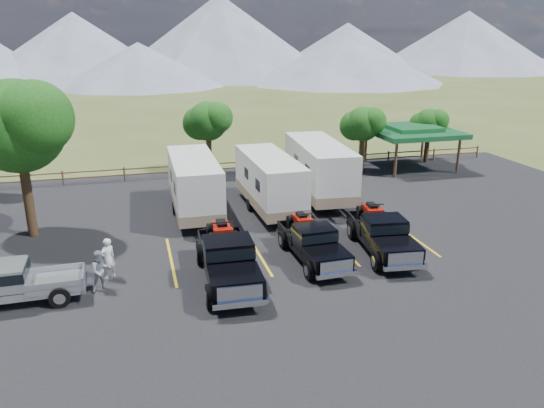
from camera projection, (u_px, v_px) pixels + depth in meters
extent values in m
plane|color=#444E21|center=(327.00, 285.00, 21.70)|extent=(320.00, 320.00, 0.00)
cube|color=black|center=(305.00, 256.00, 24.45)|extent=(44.00, 34.00, 0.04)
cube|color=gold|center=(171.00, 261.00, 23.90)|extent=(0.12, 5.50, 0.01)
cube|color=gold|center=(257.00, 252.00, 24.87)|extent=(0.12, 5.50, 0.01)
cube|color=gold|center=(337.00, 243.00, 25.85)|extent=(0.12, 5.50, 0.01)
cube|color=gold|center=(411.00, 236.00, 26.83)|extent=(0.12, 5.50, 0.01)
cylinder|color=#2F2012|center=(28.00, 194.00, 26.22)|extent=(0.48, 0.48, 4.48)
sphere|color=#164A12|center=(17.00, 126.00, 25.18)|extent=(4.48, 4.48, 4.48)
sphere|color=#164A12|center=(35.00, 118.00, 24.53)|extent=(3.52, 3.52, 3.52)
sphere|color=#164A12|center=(1.00, 131.00, 25.71)|extent=(3.84, 3.84, 3.84)
cylinder|color=#2F2012|center=(361.00, 152.00, 39.08)|extent=(0.39, 0.39, 2.80)
sphere|color=#164A12|center=(363.00, 124.00, 38.43)|extent=(2.52, 2.52, 2.52)
sphere|color=#164A12|center=(373.00, 121.00, 38.06)|extent=(1.98, 1.98, 1.98)
sphere|color=#164A12|center=(354.00, 126.00, 38.73)|extent=(2.16, 2.16, 2.16)
cylinder|color=#2F2012|center=(427.00, 147.00, 41.51)|extent=(0.38, 0.38, 2.52)
sphere|color=#164A12|center=(429.00, 123.00, 40.92)|extent=(2.24, 2.24, 2.24)
sphere|color=#164A12|center=(438.00, 120.00, 40.60)|extent=(1.76, 1.76, 1.76)
sphere|color=#164A12|center=(421.00, 125.00, 41.19)|extent=(1.92, 1.92, 1.92)
cylinder|color=#2F2012|center=(209.00, 153.00, 38.19)|extent=(0.41, 0.41, 3.08)
sphere|color=#164A12|center=(208.00, 121.00, 37.47)|extent=(2.80, 2.80, 2.80)
sphere|color=#164A12|center=(217.00, 118.00, 37.07)|extent=(2.20, 2.20, 2.20)
sphere|color=#164A12|center=(199.00, 123.00, 37.80)|extent=(2.40, 2.40, 2.40)
cylinder|color=brown|center=(63.00, 178.00, 35.61)|extent=(0.12, 0.12, 1.00)
cylinder|color=brown|center=(124.00, 174.00, 36.59)|extent=(0.12, 0.12, 1.00)
cylinder|color=brown|center=(183.00, 170.00, 37.56)|extent=(0.12, 0.12, 1.00)
cylinder|color=brown|center=(238.00, 167.00, 38.54)|extent=(0.12, 0.12, 1.00)
cylinder|color=brown|center=(291.00, 164.00, 39.52)|extent=(0.12, 0.12, 1.00)
cylinder|color=brown|center=(341.00, 160.00, 40.50)|extent=(0.12, 0.12, 1.00)
cylinder|color=brown|center=(388.00, 157.00, 41.47)|extent=(0.12, 0.12, 1.00)
cylinder|color=brown|center=(434.00, 154.00, 42.45)|extent=(0.12, 0.12, 1.00)
cylinder|color=brown|center=(477.00, 152.00, 43.43)|extent=(0.12, 0.12, 1.00)
cube|color=brown|center=(265.00, 166.00, 39.05)|extent=(36.00, 0.06, 0.08)
cube|color=brown|center=(265.00, 161.00, 38.92)|extent=(36.00, 0.06, 0.08)
cylinder|color=brown|center=(396.00, 160.00, 37.18)|extent=(0.20, 0.20, 2.60)
cylinder|color=brown|center=(366.00, 146.00, 41.78)|extent=(0.20, 0.20, 2.60)
cylinder|color=brown|center=(458.00, 156.00, 38.40)|extent=(0.20, 0.20, 2.60)
cylinder|color=brown|center=(423.00, 143.00, 43.00)|extent=(0.20, 0.20, 2.60)
cube|color=#195A2E|center=(412.00, 132.00, 39.64)|extent=(6.20, 6.20, 0.35)
cube|color=#195A2E|center=(412.00, 128.00, 39.55)|extent=(3.50, 3.50, 0.35)
cone|color=slate|center=(75.00, 45.00, 118.02)|extent=(44.00, 44.00, 14.00)
cone|color=slate|center=(220.00, 35.00, 121.54)|extent=(52.00, 52.00, 18.00)
cone|color=slate|center=(347.00, 47.00, 136.29)|extent=(40.00, 40.00, 12.00)
cone|color=slate|center=(466.00, 41.00, 139.96)|extent=(50.00, 50.00, 15.00)
cone|color=slate|center=(139.00, 64.00, 99.16)|extent=(32.00, 32.00, 8.00)
cone|color=slate|center=(344.00, 60.00, 106.02)|extent=(40.00, 40.00, 9.00)
cube|color=black|center=(228.00, 267.00, 21.77)|extent=(2.13, 5.94, 0.37)
cube|color=black|center=(235.00, 279.00, 19.82)|extent=(2.05, 1.93, 0.51)
cube|color=black|center=(228.00, 251.00, 21.43)|extent=(2.00, 1.68, 1.03)
cube|color=black|center=(228.00, 248.00, 21.38)|extent=(2.04, 1.75, 0.46)
cube|color=black|center=(222.00, 244.00, 23.40)|extent=(2.07, 2.55, 0.57)
cube|color=silver|center=(240.00, 293.00, 18.86)|extent=(1.65, 0.15, 0.57)
cube|color=silver|center=(240.00, 304.00, 18.92)|extent=(2.02, 0.27, 0.23)
cube|color=silver|center=(219.00, 241.00, 24.65)|extent=(2.02, 0.25, 0.23)
cylinder|color=black|center=(210.00, 296.00, 19.74)|extent=(0.35, 0.94, 0.93)
cylinder|color=black|center=(261.00, 291.00, 20.14)|extent=(0.35, 0.94, 0.93)
cylinder|color=black|center=(200.00, 254.00, 23.52)|extent=(0.35, 0.94, 0.93)
cylinder|color=black|center=(243.00, 250.00, 23.92)|extent=(0.35, 0.94, 0.93)
cube|color=maroon|center=(222.00, 229.00, 23.18)|extent=(0.77, 1.37, 0.36)
cube|color=black|center=(221.00, 223.00, 23.10)|extent=(0.44, 0.79, 0.19)
cube|color=maroon|center=(223.00, 231.00, 22.63)|extent=(0.84, 0.39, 0.23)
cylinder|color=black|center=(223.00, 223.00, 22.61)|extent=(0.93, 0.10, 0.06)
cylinder|color=black|center=(213.00, 239.00, 22.63)|extent=(0.29, 0.59, 0.58)
cylinder|color=black|center=(234.00, 237.00, 22.82)|extent=(0.29, 0.59, 0.58)
cylinder|color=black|center=(210.00, 230.00, 23.68)|extent=(0.29, 0.59, 0.58)
cylinder|color=black|center=(230.00, 228.00, 23.87)|extent=(0.29, 0.59, 0.58)
cube|color=black|center=(313.00, 249.00, 23.79)|extent=(1.80, 5.13, 0.32)
cube|color=black|center=(328.00, 257.00, 22.13)|extent=(1.76, 1.66, 0.45)
cube|color=black|center=(314.00, 236.00, 23.49)|extent=(1.72, 1.44, 0.89)
cube|color=black|center=(314.00, 233.00, 23.45)|extent=(1.76, 1.50, 0.40)
cube|color=black|center=(301.00, 231.00, 25.17)|extent=(1.78, 2.19, 0.49)
cube|color=silver|center=(337.00, 267.00, 21.31)|extent=(1.43, 0.12, 0.49)
cube|color=silver|center=(337.00, 275.00, 21.37)|extent=(1.75, 0.22, 0.20)
cube|color=silver|center=(294.00, 230.00, 26.24)|extent=(1.75, 0.20, 0.20)
cylinder|color=black|center=(309.00, 271.00, 22.00)|extent=(0.29, 0.81, 0.80)
cylinder|color=black|center=(346.00, 266.00, 22.46)|extent=(0.29, 0.81, 0.80)
cylinder|color=black|center=(283.00, 240.00, 25.22)|extent=(0.29, 0.81, 0.80)
cylinder|color=black|center=(316.00, 236.00, 25.68)|extent=(0.29, 0.81, 0.80)
cube|color=maroon|center=(301.00, 219.00, 24.99)|extent=(0.66, 1.18, 0.31)
cube|color=black|center=(301.00, 215.00, 24.92)|extent=(0.38, 0.68, 0.16)
cube|color=maroon|center=(305.00, 221.00, 24.51)|extent=(0.72, 0.33, 0.20)
cylinder|color=black|center=(304.00, 214.00, 24.50)|extent=(0.80, 0.08, 0.05)
cylinder|color=black|center=(297.00, 227.00, 24.49)|extent=(0.25, 0.51, 0.50)
cylinder|color=black|center=(313.00, 226.00, 24.71)|extent=(0.25, 0.51, 0.50)
cylinder|color=black|center=(290.00, 220.00, 25.38)|extent=(0.25, 0.51, 0.50)
cylinder|color=black|center=(306.00, 219.00, 25.60)|extent=(0.25, 0.51, 0.50)
cube|color=black|center=(382.00, 240.00, 24.64)|extent=(2.39, 5.61, 0.34)
cube|color=black|center=(397.00, 249.00, 22.81)|extent=(2.03, 1.93, 0.48)
cube|color=black|center=(384.00, 227.00, 24.32)|extent=(1.96, 1.69, 0.95)
cube|color=black|center=(384.00, 224.00, 24.28)|extent=(2.01, 1.75, 0.43)
cube|color=black|center=(371.00, 222.00, 26.18)|extent=(2.09, 2.49, 0.53)
cube|color=silver|center=(406.00, 259.00, 21.90)|extent=(1.53, 0.26, 0.53)
cube|color=silver|center=(405.00, 267.00, 21.96)|extent=(1.88, 0.39, 0.21)
cube|color=silver|center=(364.00, 221.00, 27.36)|extent=(1.88, 0.38, 0.21)
cylinder|color=black|center=(377.00, 261.00, 22.80)|extent=(0.39, 0.89, 0.86)
cylinder|color=black|center=(416.00, 259.00, 23.03)|extent=(0.39, 0.89, 0.86)
cylinder|color=black|center=(352.00, 230.00, 26.35)|extent=(0.39, 0.89, 0.86)
cylinder|color=black|center=(387.00, 229.00, 26.59)|extent=(0.39, 0.89, 0.86)
cube|color=maroon|center=(372.00, 210.00, 25.98)|extent=(0.81, 1.31, 0.33)
cube|color=black|center=(372.00, 206.00, 25.90)|extent=(0.46, 0.76, 0.17)
cube|color=maroon|center=(375.00, 212.00, 25.45)|extent=(0.80, 0.42, 0.21)
cylinder|color=black|center=(375.00, 205.00, 25.44)|extent=(0.86, 0.16, 0.06)
cylinder|color=black|center=(366.00, 218.00, 25.49)|extent=(0.31, 0.56, 0.53)
cylinder|color=black|center=(384.00, 217.00, 25.60)|extent=(0.31, 0.56, 0.53)
cylinder|color=black|center=(360.00, 211.00, 26.47)|extent=(0.31, 0.56, 0.53)
cylinder|color=black|center=(376.00, 210.00, 26.59)|extent=(0.31, 0.56, 0.53)
cube|color=silver|center=(194.00, 182.00, 29.48)|extent=(2.47, 7.47, 2.68)
cube|color=#84715B|center=(195.00, 200.00, 29.81)|extent=(2.49, 7.51, 0.60)
cube|color=black|center=(174.00, 188.00, 27.40)|extent=(0.03, 0.89, 0.60)
cube|color=black|center=(221.00, 185.00, 27.96)|extent=(0.03, 0.89, 0.60)
cylinder|color=black|center=(175.00, 208.00, 29.97)|extent=(0.26, 0.70, 0.69)
cylinder|color=black|center=(214.00, 205.00, 30.50)|extent=(0.26, 0.70, 0.69)
cube|color=black|center=(206.00, 234.00, 25.66)|extent=(0.14, 1.79, 0.10)
cube|color=silver|center=(270.00, 179.00, 30.07)|extent=(2.50, 7.39, 2.64)
cube|color=#84715B|center=(270.00, 197.00, 30.39)|extent=(2.53, 7.42, 0.59)
cube|color=black|center=(258.00, 185.00, 28.00)|extent=(0.04, 0.88, 0.59)
cube|color=black|center=(300.00, 182.00, 28.63)|extent=(0.04, 0.88, 0.59)
cylinder|color=black|center=(250.00, 205.00, 30.52)|extent=(0.26, 0.69, 0.68)
cylinder|color=black|center=(286.00, 202.00, 31.10)|extent=(0.26, 0.69, 0.68)
cube|color=black|center=(295.00, 229.00, 26.34)|extent=(0.15, 1.76, 0.10)
cube|color=silver|center=(319.00, 166.00, 32.36)|extent=(3.06, 8.09, 2.86)
cube|color=#84715B|center=(319.00, 184.00, 32.70)|extent=(3.09, 8.13, 0.63)
cube|color=black|center=(307.00, 171.00, 30.18)|extent=(0.08, 0.95, 0.63)
cube|color=black|center=(350.00, 169.00, 30.65)|extent=(0.08, 0.95, 0.63)
cylinder|color=black|center=(299.00, 192.00, 32.94)|extent=(0.31, 0.76, 0.74)
cylinder|color=black|center=(335.00, 189.00, 33.38)|extent=(0.31, 0.76, 0.74)
cube|color=black|center=(344.00, 215.00, 28.23)|extent=(0.25, 1.91, 0.11)
cube|color=#9FA2A8|center=(13.00, 290.00, 20.04)|extent=(4.96, 1.70, 0.31)
cube|color=#9FA2A8|center=(7.00, 275.00, 19.82)|extent=(1.39, 1.66, 0.86)
cube|color=black|center=(7.00, 272.00, 19.78)|extent=(1.44, 1.69, 0.39)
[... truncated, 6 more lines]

